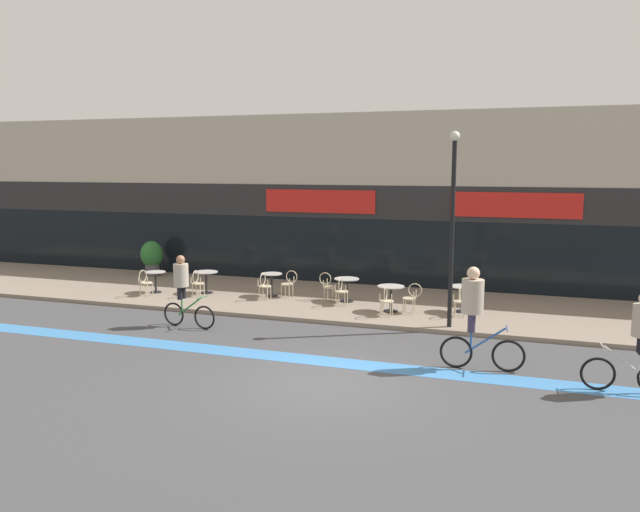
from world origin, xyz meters
The scene contains 24 objects.
ground_plane centered at (0.00, 0.00, 0.00)m, with size 120.00×120.00×0.00m, color #424244.
sidewalk_slab centered at (0.00, 7.25, 0.06)m, with size 40.00×5.50×0.12m, color gray.
storefront_facade centered at (0.00, 11.97, 3.13)m, with size 40.00×4.06×6.29m.
bike_lane_stripe centered at (0.00, 1.33, 0.00)m, with size 36.00×0.70×0.01m, color #3D7AB7.
bistro_table_0 centered at (-8.11, 6.32, 0.64)m, with size 0.70×0.70×0.72m.
bistro_table_1 centered at (-6.42, 6.78, 0.66)m, with size 0.79×0.79×0.74m.
bistro_table_2 centered at (-4.12, 7.04, 0.66)m, with size 0.70×0.70×0.76m.
bistro_table_3 centered at (-1.52, 7.02, 0.66)m, with size 0.79×0.79×0.75m.
bistro_table_4 centered at (0.10, 6.11, 0.68)m, with size 0.80×0.80×0.77m.
bistro_table_5 centered at (2.11, 6.74, 0.68)m, with size 0.76×0.76×0.78m.
cafe_chair_0_near centered at (-8.11, 5.69, 0.64)m, with size 0.41×0.58×0.90m.
cafe_chair_1_near centered at (-6.41, 6.15, 0.64)m, with size 0.42×0.58×0.90m.
cafe_chair_2_near centered at (-4.12, 6.42, 0.64)m, with size 0.40×0.58×0.90m.
cafe_chair_2_side centered at (-3.50, 7.04, 0.64)m, with size 0.59×0.43×0.90m.
cafe_chair_3_near centered at (-1.52, 6.39, 0.64)m, with size 0.41×0.58×0.90m.
cafe_chair_3_side centered at (-2.15, 7.02, 0.64)m, with size 0.58×0.42×0.90m.
cafe_chair_4_near centered at (0.10, 5.49, 0.64)m, with size 0.40×0.58×0.90m.
cafe_chair_4_side centered at (0.72, 6.11, 0.64)m, with size 0.58×0.41×0.90m.
cafe_chair_5_near centered at (2.11, 6.12, 0.64)m, with size 0.41×0.58×0.90m.
planter_pot centered at (-10.09, 9.12, 0.88)m, with size 0.87×0.87×1.37m.
lamp_post centered at (1.97, 4.89, 3.12)m, with size 0.26×0.26×5.19m.
cyclist_0 centered at (6.00, 1.36, 1.15)m, with size 1.72×0.51×2.02m.
cyclist_1 centered at (-5.06, 3.02, 1.15)m, with size 1.67×0.52×2.00m.
cyclist_2 centered at (2.85, 1.84, 1.34)m, with size 1.83×0.54×2.28m.
Camera 1 is at (3.83, -11.74, 4.46)m, focal length 35.00 mm.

